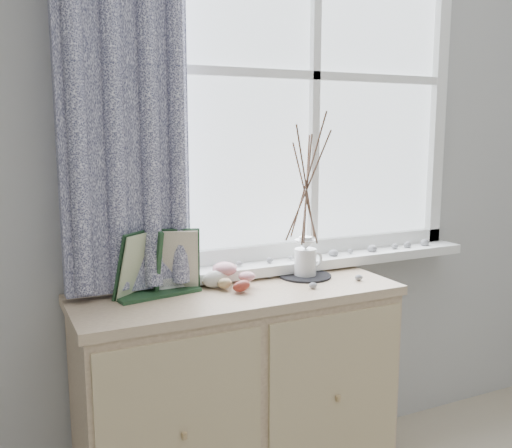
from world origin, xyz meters
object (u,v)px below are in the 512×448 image
toadstool_cluster (230,272)px  twig_pitcher (306,182)px  sideboard (239,399)px  botanical_book (160,263)px

toadstool_cluster → twig_pitcher: size_ratio=0.23×
sideboard → botanical_book: 0.62m
toadstool_cluster → botanical_book: bearing=-172.6°
twig_pitcher → botanical_book: bearing=175.5°
toadstool_cluster → twig_pitcher: bearing=-2.4°
sideboard → botanical_book: bearing=171.7°
sideboard → twig_pitcher: twig_pitcher is taller
botanical_book → toadstool_cluster: botanical_book is taller
botanical_book → twig_pitcher: twig_pitcher is taller
botanical_book → twig_pitcher: 0.65m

